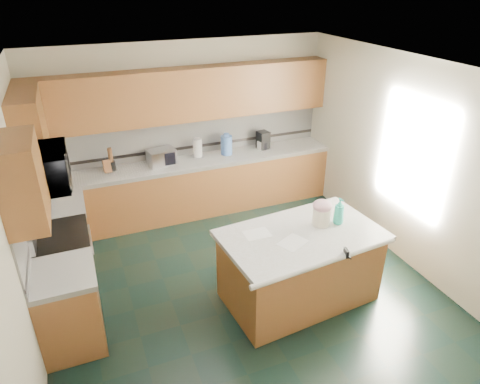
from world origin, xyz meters
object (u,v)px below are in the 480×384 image
island_top (302,236)px  coffee_maker (263,140)px  knife_block (107,166)px  island_base (299,268)px  soap_bottle_island (339,211)px  treat_jar (321,216)px  toaster_oven (162,157)px

island_top → coffee_maker: (0.69, 2.59, 0.18)m
island_top → knife_block: size_ratio=9.61×
island_base → soap_bottle_island: bearing=-0.6°
island_top → soap_bottle_island: bearing=-0.6°
treat_jar → soap_bottle_island: bearing=-33.0°
island_base → knife_block: size_ratio=9.08×
island_top → toaster_oven: 2.76m
treat_jar → soap_bottle_island: (0.20, -0.05, 0.06)m
island_base → soap_bottle_island: soap_bottle_island is taller
island_top → soap_bottle_island: (0.50, 0.04, 0.19)m
island_top → treat_jar: bearing=12.0°
knife_block → coffee_maker: (2.55, 0.03, 0.05)m
knife_block → island_base: bearing=-60.0°
knife_block → coffee_maker: bearing=-5.3°
knife_block → coffee_maker: 2.55m
soap_bottle_island → toaster_oven: size_ratio=0.80×
toaster_oven → coffee_maker: size_ratio=1.39×
coffee_maker → toaster_oven: bearing=170.7°
island_base → toaster_oven: 2.82m
soap_bottle_island → knife_block: (-2.36, 2.52, -0.07)m
treat_jar → coffee_maker: bearing=62.7°
treat_jar → knife_block: 3.27m
island_top → coffee_maker: size_ratio=6.22×
island_base → toaster_oven: (-1.04, 2.56, 0.61)m
island_top → coffee_maker: bearing=69.8°
knife_block → treat_jar: bearing=-54.8°
treat_jar → toaster_oven: toaster_oven is taller
knife_block → toaster_oven: bearing=-6.0°
soap_bottle_island → toaster_oven: soap_bottle_island is taller
island_top → island_base: bearing=174.8°
toaster_oven → soap_bottle_island: bearing=-67.3°
toaster_oven → knife_block: bearing=171.3°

